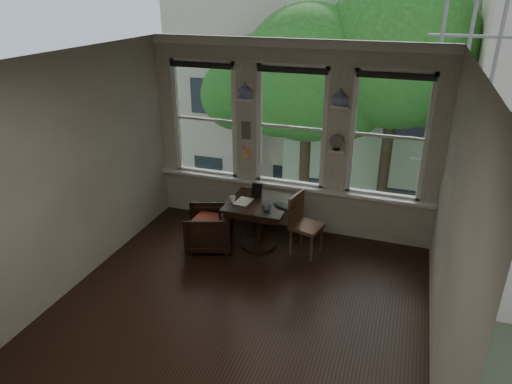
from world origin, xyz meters
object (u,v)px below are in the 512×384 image
at_px(laptop, 281,207).
at_px(mug, 233,199).
at_px(table, 259,224).
at_px(armchair_left, 209,228).
at_px(side_chair_right, 307,226).

bearing_deg(laptop, mug, -149.01).
distance_m(table, armchair_left, 0.76).
relative_size(table, armchair_left, 1.30).
relative_size(laptop, mug, 3.48).
relative_size(table, mug, 9.37).
distance_m(side_chair_right, laptop, 0.49).
xyz_separation_m(table, armchair_left, (-0.71, -0.27, -0.06)).
relative_size(armchair_left, laptop, 2.07).
relative_size(table, side_chair_right, 0.98).
xyz_separation_m(laptop, mug, (-0.74, -0.04, 0.03)).
distance_m(table, mug, 0.57).
bearing_deg(table, mug, -161.38).
xyz_separation_m(table, laptop, (0.37, -0.09, 0.39)).
distance_m(side_chair_right, mug, 1.17).
distance_m(table, side_chair_right, 0.74).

